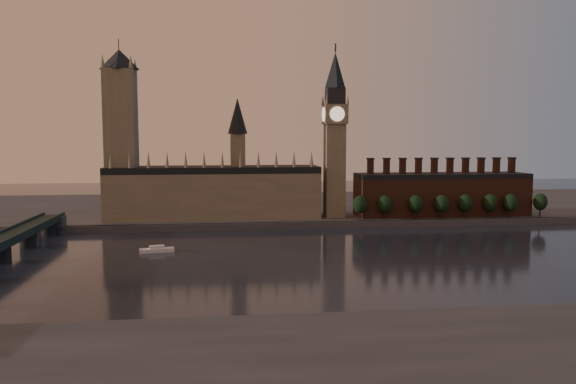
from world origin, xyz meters
name	(u,v)px	position (x,y,z in m)	size (l,w,h in m)	color
ground	(362,262)	(0.00, 0.00, 0.00)	(900.00, 900.00, 0.00)	black
north_bank	(303,207)	(0.00, 178.04, 2.00)	(900.00, 182.00, 4.00)	#49494E
palace_of_westminster	(215,190)	(-64.41, 114.91, 21.63)	(130.00, 30.30, 74.00)	gray
victoria_tower	(121,129)	(-120.00, 115.00, 59.09)	(24.00, 24.00, 108.00)	gray
big_ben	(335,133)	(10.00, 110.00, 56.83)	(15.00, 15.00, 107.00)	gray
chimney_block	(441,194)	(80.00, 110.00, 17.82)	(110.00, 25.00, 37.00)	#542D20
embankment_tree_0	(360,204)	(22.68, 94.72, 13.47)	(8.60, 8.60, 14.88)	black
embankment_tree_1	(385,204)	(38.41, 94.96, 13.47)	(8.60, 8.60, 14.88)	black
embankment_tree_2	(416,204)	(57.49, 94.51, 13.47)	(8.60, 8.60, 14.88)	black
embankment_tree_3	(442,203)	(73.86, 93.93, 13.47)	(8.60, 8.60, 14.88)	black
embankment_tree_4	(465,203)	(89.35, 94.61, 13.47)	(8.60, 8.60, 14.88)	black
embankment_tree_5	(490,203)	(105.64, 94.87, 13.47)	(8.60, 8.60, 14.88)	black
embankment_tree_6	(510,202)	(118.26, 93.71, 13.47)	(8.60, 8.60, 14.88)	black
embankment_tree_7	(540,202)	(138.39, 94.18, 13.47)	(8.60, 8.60, 14.88)	black
river_boat	(157,250)	(-90.83, 31.29, 1.22)	(16.47, 7.15, 3.19)	white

